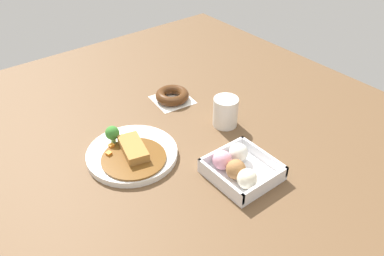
% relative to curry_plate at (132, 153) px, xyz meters
% --- Properties ---
extents(ground_plane, '(1.60, 1.60, 0.00)m').
position_rel_curry_plate_xyz_m(ground_plane, '(0.04, 0.08, -0.02)').
color(ground_plane, brown).
extents(curry_plate, '(0.25, 0.25, 0.07)m').
position_rel_curry_plate_xyz_m(curry_plate, '(0.00, 0.00, 0.00)').
color(curry_plate, white).
rests_on(curry_plate, ground_plane).
extents(donut_box, '(0.17, 0.16, 0.06)m').
position_rel_curry_plate_xyz_m(donut_box, '(0.24, 0.18, 0.01)').
color(donut_box, white).
rests_on(donut_box, ground_plane).
extents(chocolate_ring_donut, '(0.14, 0.14, 0.03)m').
position_rel_curry_plate_xyz_m(chocolate_ring_donut, '(-0.17, 0.26, 0.00)').
color(chocolate_ring_donut, white).
rests_on(chocolate_ring_donut, ground_plane).
extents(coffee_mug, '(0.08, 0.08, 0.09)m').
position_rel_curry_plate_xyz_m(coffee_mug, '(0.04, 0.31, 0.03)').
color(coffee_mug, silver).
rests_on(coffee_mug, ground_plane).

